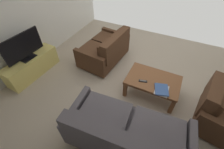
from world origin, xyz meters
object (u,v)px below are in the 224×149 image
at_px(flat_tv, 23,47).
at_px(tv_remote, 143,81).
at_px(sofa_main, 126,135).
at_px(loveseat_near, 106,50).
at_px(coffee_table, 153,82).
at_px(armchair_side, 223,112).
at_px(book_stack, 162,90).
at_px(tv_stand, 32,66).

height_order(flat_tv, tv_remote, flat_tv).
height_order(sofa_main, loveseat_near, sofa_main).
height_order(sofa_main, coffee_table, sofa_main).
bearing_deg(armchair_side, flat_tv, 6.71).
distance_m(loveseat_near, flat_tv, 1.80).
bearing_deg(book_stack, sofa_main, 74.90).
bearing_deg(tv_remote, armchair_side, 179.25).
xyz_separation_m(flat_tv, armchair_side, (-3.85, -0.45, -0.41)).
height_order(flat_tv, armchair_side, flat_tv).
height_order(sofa_main, tv_remote, sofa_main).
distance_m(loveseat_near, tv_stand, 1.76).
xyz_separation_m(armchair_side, tv_remote, (1.38, -0.02, 0.08)).
xyz_separation_m(flat_tv, tv_remote, (-2.47, -0.47, -0.33)).
xyz_separation_m(sofa_main, tv_stand, (2.56, -0.61, -0.13)).
xyz_separation_m(loveseat_near, armchair_side, (-2.55, 0.73, -0.00)).
distance_m(flat_tv, book_stack, 2.88).
bearing_deg(tv_remote, coffee_table, -139.21).
height_order(book_stack, tv_remote, book_stack).
xyz_separation_m(tv_stand, book_stack, (-2.83, -0.40, 0.21)).
height_order(tv_stand, book_stack, book_stack).
distance_m(coffee_table, tv_stand, 2.71).
relative_size(armchair_side, book_stack, 3.15).
distance_m(tv_stand, tv_remote, 2.52).
distance_m(tv_stand, armchair_side, 3.87).
bearing_deg(coffee_table, tv_stand, 13.18).
xyz_separation_m(sofa_main, tv_remote, (0.10, -1.08, 0.06)).
bearing_deg(coffee_table, tv_remote, 40.79).
bearing_deg(flat_tv, book_stack, -172.09).
bearing_deg(loveseat_near, tv_stand, 42.35).
bearing_deg(armchair_side, loveseat_near, -15.90).
height_order(coffee_table, tv_stand, tv_stand).
bearing_deg(sofa_main, tv_stand, -13.31).
distance_m(armchair_side, tv_remote, 1.38).
bearing_deg(flat_tv, tv_remote, -169.20).
distance_m(sofa_main, loveseat_near, 2.19).
height_order(loveseat_near, tv_stand, loveseat_near).
relative_size(tv_stand, book_stack, 3.78).
bearing_deg(flat_tv, coffee_table, -166.85).
bearing_deg(tv_remote, tv_stand, 10.83).
bearing_deg(flat_tv, tv_stand, 69.07).
height_order(coffee_table, flat_tv, flat_tv).
relative_size(coffee_table, armchair_side, 0.96).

